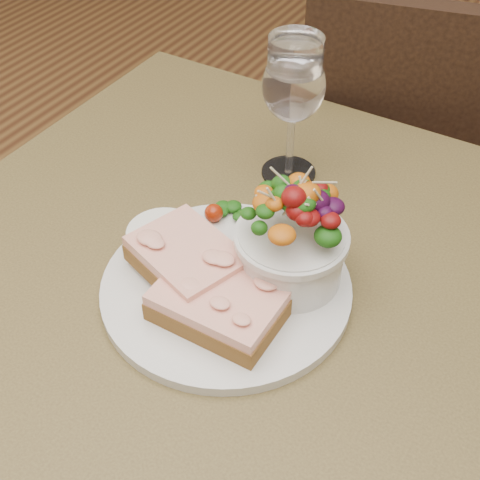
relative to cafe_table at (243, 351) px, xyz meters
The scene contains 9 objects.
cafe_table is the anchor object (origin of this frame).
chair_far 0.73m from the cafe_table, 88.07° to the left, with size 0.50×0.50×0.90m.
dinner_plate 0.11m from the cafe_table, 152.83° to the right, with size 0.27×0.27×0.01m, color silver.
sandwich_front 0.14m from the cafe_table, 89.78° to the right, with size 0.13×0.09×0.03m.
sandwich_back 0.15m from the cafe_table, 162.66° to the right, with size 0.14×0.12×0.03m.
ramekin 0.17m from the cafe_table, behind, with size 0.07×0.07×0.04m.
salad_bowl 0.18m from the cafe_table, 45.64° to the left, with size 0.11×0.11×0.13m.
garnish 0.16m from the cafe_table, 133.24° to the left, with size 0.05×0.04×0.02m.
wine_glass 0.31m from the cafe_table, 105.06° to the left, with size 0.08×0.08×0.18m.
Camera 1 is at (0.25, -0.42, 1.28)m, focal length 50.00 mm.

